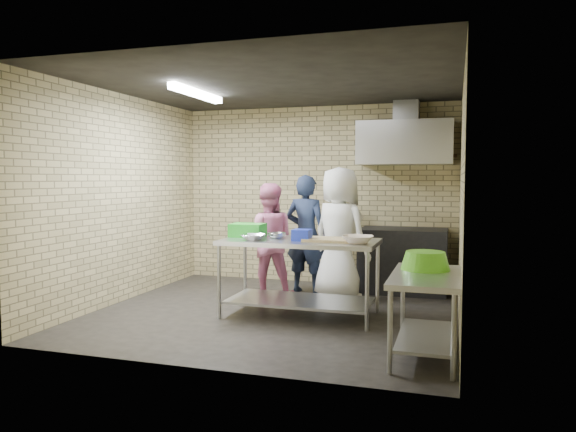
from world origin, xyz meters
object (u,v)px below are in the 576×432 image
(side_counter, at_px, (425,315))
(bottle_red, at_px, (410,149))
(blue_tub, at_px, (302,235))
(woman_pink, at_px, (268,240))
(green_basin, at_px, (425,260))
(bottle_green, at_px, (439,149))
(man_navy, at_px, (306,234))
(prep_table, at_px, (300,278))
(woman_white, at_px, (340,234))
(green_crate, at_px, (248,230))
(stove, at_px, (403,260))

(side_counter, distance_m, bottle_red, 3.44)
(blue_tub, height_order, woman_pink, woman_pink)
(side_counter, height_order, green_basin, green_basin)
(bottle_green, xyz_separation_m, man_navy, (-1.75, -0.69, -1.19))
(man_navy, bearing_deg, prep_table, 110.04)
(bottle_red, xyz_separation_m, woman_white, (-0.80, -1.00, -1.15))
(prep_table, distance_m, green_crate, 0.88)
(blue_tub, height_order, green_basin, blue_tub)
(blue_tub, distance_m, bottle_green, 2.71)
(prep_table, relative_size, man_navy, 1.08)
(green_basin, bearing_deg, blue_tub, 153.67)
(stove, distance_m, blue_tub, 2.11)
(stove, xyz_separation_m, bottle_red, (0.05, 0.24, 1.58))
(green_basin, height_order, bottle_green, bottle_green)
(green_crate, xyz_separation_m, bottle_red, (1.77, 1.82, 1.05))
(stove, xyz_separation_m, bottle_green, (0.45, 0.24, 1.57))
(bottle_red, xyz_separation_m, woman_pink, (-1.78, -1.06, -1.26))
(stove, relative_size, woman_pink, 0.78)
(bottle_green, relative_size, woman_white, 0.09)
(green_crate, height_order, blue_tub, green_crate)
(prep_table, distance_m, man_navy, 1.34)
(prep_table, relative_size, woman_pink, 1.16)
(bottle_green, xyz_separation_m, woman_white, (-1.20, -1.00, -1.14))
(stove, relative_size, blue_tub, 6.02)
(blue_tub, distance_m, woman_pink, 1.26)
(stove, distance_m, green_crate, 2.40)
(green_basin, xyz_separation_m, man_navy, (-1.73, 2.05, -0.01))
(prep_table, height_order, stove, stove)
(prep_table, height_order, green_basin, green_basin)
(bottle_red, distance_m, bottle_green, 0.40)
(side_counter, bearing_deg, blue_tub, 146.43)
(green_basin, relative_size, man_navy, 0.28)
(man_navy, xyz_separation_m, woman_pink, (-0.44, -0.37, -0.06))
(side_counter, distance_m, blue_tub, 1.81)
(woman_pink, bearing_deg, side_counter, 121.07)
(green_crate, distance_m, blue_tub, 0.78)
(blue_tub, distance_m, woman_white, 1.07)
(bottle_red, distance_m, woman_white, 1.73)
(blue_tub, relative_size, green_basin, 0.43)
(stove, xyz_separation_m, green_crate, (-1.72, -1.58, 0.53))
(side_counter, height_order, woman_pink, woman_pink)
(prep_table, relative_size, blue_tub, 9.00)
(prep_table, xyz_separation_m, woman_pink, (-0.71, 0.89, 0.32))
(woman_white, bearing_deg, bottle_green, -111.55)
(stove, height_order, green_basin, green_basin)
(bottle_green, bearing_deg, green_crate, -140.00)
(woman_white, bearing_deg, prep_table, 102.79)
(green_crate, distance_m, woman_white, 1.28)
(blue_tub, relative_size, bottle_red, 1.11)
(bottle_green, bearing_deg, man_navy, -158.48)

